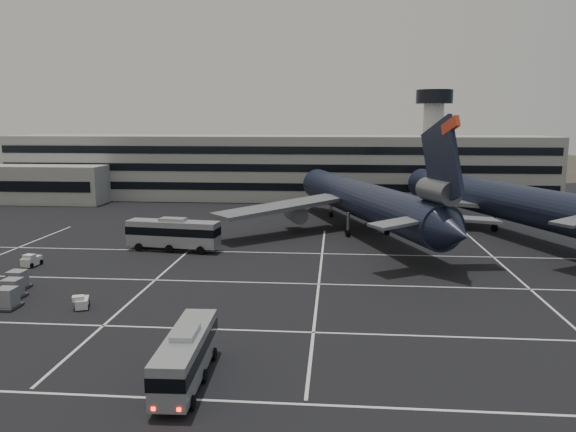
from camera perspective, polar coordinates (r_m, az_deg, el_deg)
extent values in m
plane|color=black|center=(58.51, -8.92, -7.68)|extent=(260.00, 260.00, 0.00)
cube|color=silver|center=(39.03, -16.96, -17.13)|extent=(90.00, 0.25, 0.01)
cube|color=silver|center=(49.39, -11.73, -11.08)|extent=(90.00, 0.25, 0.01)
cube|color=silver|center=(62.23, -8.04, -6.59)|extent=(90.00, 0.25, 0.01)
cube|color=silver|center=(75.48, -5.68, -3.65)|extent=(90.00, 0.25, 0.01)
cube|color=silver|center=(65.65, -12.79, -5.88)|extent=(0.25, 55.00, 0.01)
cube|color=silver|center=(62.65, 3.20, -6.40)|extent=(0.25, 55.00, 0.01)
cube|color=silver|center=(65.84, 22.84, -6.37)|extent=(0.25, 55.00, 0.01)
cube|color=gray|center=(127.34, -1.28, 5.01)|extent=(120.00, 18.00, 14.00)
cube|color=black|center=(118.74, -1.74, 2.98)|extent=(118.00, 0.20, 1.60)
cube|color=black|center=(118.34, -1.75, 4.90)|extent=(118.00, 0.20, 1.60)
cube|color=black|center=(118.09, -1.76, 6.69)|extent=(118.00, 0.20, 1.60)
cube|color=gray|center=(131.42, -24.14, 3.00)|extent=(30.00, 10.00, 8.00)
cylinder|color=gray|center=(130.10, 14.44, 6.58)|extent=(4.40, 4.40, 22.00)
cylinder|color=black|center=(130.04, 14.65, 11.64)|extent=(8.00, 8.00, 3.00)
ellipsoid|color=#38332B|center=(237.62, -13.20, 2.69)|extent=(196.00, 140.00, 32.00)
ellipsoid|color=#38332B|center=(226.88, 9.00, 1.74)|extent=(252.00, 180.00, 44.00)
cylinder|color=black|center=(87.44, 7.66, 1.61)|extent=(21.23, 47.13, 5.60)
cone|color=black|center=(111.95, 2.62, 3.44)|extent=(6.78, 6.10, 5.60)
cone|color=black|center=(64.03, 16.60, -1.66)|extent=(6.41, 6.39, 5.04)
cube|color=black|center=(66.05, 15.35, 5.22)|extent=(3.62, 9.10, 10.97)
cube|color=red|center=(64.58, 16.18, 8.82)|extent=(1.59, 3.23, 2.24)
cylinder|color=#595B60|center=(66.80, 15.01, 2.43)|extent=(4.54, 6.56, 2.70)
cube|color=slate|center=(65.81, 11.48, -0.62)|extent=(8.07, 6.64, 0.87)
cube|color=slate|center=(69.86, 17.69, -0.29)|extent=(7.86, 4.14, 0.87)
cube|color=slate|center=(85.60, -0.63, 0.98)|extent=(20.14, 18.68, 1.75)
cylinder|color=#595B60|center=(89.48, 0.77, 0.26)|extent=(4.37, 6.08, 2.70)
cube|color=slate|center=(94.68, 14.23, 1.52)|extent=(22.23, 6.49, 1.75)
cylinder|color=#595B60|center=(96.18, 11.76, 0.72)|extent=(4.37, 6.08, 2.70)
cylinder|color=slate|center=(102.11, 4.39, 1.12)|extent=(0.44, 0.44, 3.00)
cylinder|color=black|center=(102.36, 4.38, 0.21)|extent=(0.84, 1.20, 1.10)
cylinder|color=slate|center=(84.92, 6.12, -0.65)|extent=(0.44, 0.44, 3.00)
cylinder|color=black|center=(85.23, 6.10, -1.74)|extent=(0.84, 1.20, 1.10)
cylinder|color=slate|center=(87.35, 10.06, -0.46)|extent=(0.44, 0.44, 3.00)
cylinder|color=black|center=(87.65, 10.03, -1.52)|extent=(0.84, 1.20, 1.10)
cylinder|color=black|center=(93.82, 20.39, 1.63)|extent=(21.96, 46.95, 5.60)
cone|color=black|center=(115.89, 12.83, 3.42)|extent=(6.82, 6.17, 5.60)
cylinder|color=slate|center=(94.25, 20.28, -0.17)|extent=(0.44, 0.44, 3.00)
cylinder|color=black|center=(94.53, 20.22, -1.16)|extent=(0.85, 1.21, 1.10)
cube|color=#93969A|center=(39.08, -10.31, -13.71)|extent=(2.70, 10.40, 2.82)
cube|color=black|center=(38.95, -10.33, -13.25)|extent=(2.76, 10.47, 0.89)
cube|color=#93969A|center=(38.49, -10.39, -11.55)|extent=(1.60, 2.87, 0.33)
cylinder|color=black|center=(36.85, -13.45, -17.88)|extent=(0.33, 0.91, 0.90)
cylinder|color=black|center=(36.29, -9.71, -18.19)|extent=(0.33, 0.91, 0.90)
cylinder|color=black|center=(39.96, -11.95, -15.54)|extent=(0.33, 0.91, 0.90)
cylinder|color=black|center=(39.45, -8.52, -15.78)|extent=(0.33, 0.91, 0.90)
cylinder|color=black|center=(43.15, -10.69, -13.53)|extent=(0.33, 0.91, 0.90)
cylinder|color=black|center=(42.68, -7.54, -13.72)|extent=(0.33, 0.91, 0.90)
cube|color=#FF0C05|center=(35.22, -13.54, -18.52)|extent=(0.24, 0.08, 0.21)
cube|color=#FF0C05|center=(34.85, -11.03, -18.75)|extent=(0.24, 0.08, 0.21)
cube|color=#93969A|center=(77.05, -11.58, -1.75)|extent=(12.80, 4.50, 3.42)
cube|color=black|center=(76.98, -11.59, -1.45)|extent=(12.87, 4.57, 1.08)
cube|color=#93969A|center=(76.71, -11.63, -0.35)|extent=(3.63, 2.26, 0.40)
cylinder|color=black|center=(74.47, -8.89, -3.47)|extent=(1.13, 0.51, 1.09)
cylinder|color=black|center=(77.06, -8.12, -3.01)|extent=(1.13, 0.51, 1.09)
cylinder|color=black|center=(76.16, -11.97, -3.28)|extent=(1.13, 0.51, 1.09)
cylinder|color=black|center=(78.69, -11.11, -2.83)|extent=(1.13, 0.51, 1.09)
cylinder|color=black|center=(78.06, -14.91, -3.08)|extent=(1.13, 0.51, 1.09)
cylinder|color=black|center=(80.53, -13.98, -2.65)|extent=(1.13, 0.51, 1.09)
cube|color=silver|center=(74.59, -24.61, -4.18)|extent=(1.66, 2.59, 0.99)
cube|color=silver|center=(74.03, -24.90, -3.78)|extent=(1.35, 1.16, 0.55)
cylinder|color=black|center=(74.36, -25.37, -4.52)|extent=(0.33, 0.65, 0.62)
cylinder|color=black|center=(73.62, -24.63, -4.60)|extent=(0.33, 0.65, 0.62)
cylinder|color=black|center=(75.70, -24.55, -4.22)|extent=(0.33, 0.65, 0.62)
cylinder|color=black|center=(74.97, -23.81, -4.29)|extent=(0.33, 0.65, 0.62)
cube|color=silver|center=(56.49, -20.18, -8.27)|extent=(1.76, 2.30, 0.83)
cube|color=silver|center=(55.89, -20.25, -7.87)|extent=(1.25, 1.14, 0.46)
cylinder|color=black|center=(55.91, -20.74, -8.76)|extent=(0.37, 0.56, 0.52)
cylinder|color=black|center=(55.82, -19.69, -8.72)|extent=(0.37, 0.56, 0.52)
cylinder|color=black|center=(57.32, -20.62, -8.30)|extent=(0.37, 0.56, 0.52)
cylinder|color=black|center=(57.23, -19.60, -8.26)|extent=(0.37, 0.56, 0.52)
cube|color=#2D2D30|center=(59.23, -26.59, -8.23)|extent=(2.75, 2.93, 0.19)
cylinder|color=black|center=(59.25, -26.59, -8.28)|extent=(0.11, 0.21, 0.21)
cube|color=gray|center=(58.97, -26.66, -7.35)|extent=(2.15, 2.15, 1.70)
cube|color=#2D2D30|center=(62.24, -26.14, -7.35)|extent=(2.75, 2.93, 0.19)
cylinder|color=black|center=(62.26, -26.14, -7.41)|extent=(0.11, 0.21, 0.21)
cube|color=gray|center=(61.99, -26.20, -6.52)|extent=(2.15, 2.15, 1.70)
cube|color=#2D2D30|center=(65.27, -25.73, -6.56)|extent=(2.75, 2.93, 0.19)
cylinder|color=black|center=(65.28, -25.73, -6.61)|extent=(0.11, 0.21, 0.21)
cube|color=gray|center=(65.03, -25.79, -5.76)|extent=(2.15, 2.15, 1.70)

